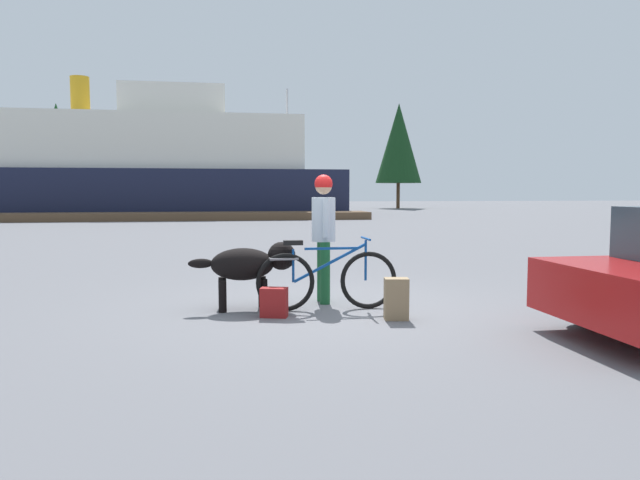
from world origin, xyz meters
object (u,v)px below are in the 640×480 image
object	(u,v)px
backpack	(396,299)
sailboat_moored	(288,206)
dog	(250,265)
person_cyclist	(324,226)
ferry_boat	(136,169)
handbag_pannier	(274,302)
bicycle	(326,279)

from	to	relation	value
backpack	sailboat_moored	distance (m)	33.31
backpack	dog	bearing A→B (deg)	151.79
dog	sailboat_moored	xyz separation A→B (m)	(4.17, 32.32, -0.09)
person_cyclist	ferry_boat	xyz separation A→B (m)	(-6.44, 30.14, 1.86)
person_cyclist	handbag_pannier	world-z (taller)	person_cyclist
bicycle	person_cyclist	distance (m)	0.84
sailboat_moored	bicycle	bearing A→B (deg)	-95.64
bicycle	person_cyclist	world-z (taller)	person_cyclist
bicycle	dog	world-z (taller)	bicycle
bicycle	ferry_boat	size ratio (longest dim) A/B	0.07
dog	sailboat_moored	bearing A→B (deg)	82.65
handbag_pannier	ferry_boat	xyz separation A→B (m)	(-5.68, 30.97, 2.74)
dog	ferry_boat	world-z (taller)	ferry_boat
backpack	sailboat_moored	size ratio (longest dim) A/B	0.06
handbag_pannier	ferry_boat	bearing A→B (deg)	100.40
dog	ferry_boat	distance (m)	31.02
person_cyclist	ferry_boat	world-z (taller)	ferry_boat
bicycle	handbag_pannier	world-z (taller)	bicycle
bicycle	dog	bearing A→B (deg)	167.45
dog	handbag_pannier	size ratio (longest dim) A/B	3.83
person_cyclist	handbag_pannier	bearing A→B (deg)	-132.28
dog	sailboat_moored	world-z (taller)	sailboat_moored
bicycle	handbag_pannier	xyz separation A→B (m)	(-0.70, -0.30, -0.22)
backpack	ferry_boat	size ratio (longest dim) A/B	0.02
handbag_pannier	dog	bearing A→B (deg)	116.80
sailboat_moored	dog	bearing A→B (deg)	-97.35
bicycle	dog	xyz separation A→B (m)	(-0.96, 0.21, 0.18)
person_cyclist	backpack	xyz separation A→B (m)	(0.66, -1.21, -0.80)
person_cyclist	dog	world-z (taller)	person_cyclist
person_cyclist	bicycle	bearing A→B (deg)	-95.94
backpack	sailboat_moored	bearing A→B (deg)	85.71
person_cyclist	handbag_pannier	distance (m)	1.42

